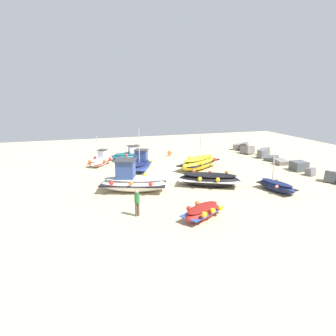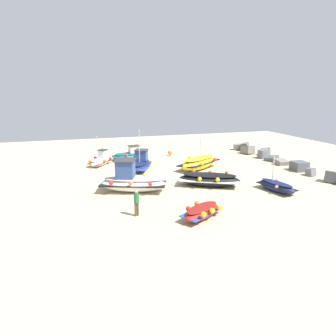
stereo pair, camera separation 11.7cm
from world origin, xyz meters
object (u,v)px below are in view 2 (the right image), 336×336
(fishing_boat_2, at_px, (209,179))
(fishing_boat_6, at_px, (101,160))
(fishing_boat_0, at_px, (132,181))
(fishing_boat_5, at_px, (141,163))
(fishing_boat_4, at_px, (202,212))
(fishing_boat_3, at_px, (199,163))
(fishing_boat_7, at_px, (276,186))
(mooring_buoy_0, at_px, (170,153))
(person_walking, at_px, (136,201))
(fishing_boat_1, at_px, (130,155))

(fishing_boat_2, bearing_deg, fishing_boat_6, 155.14)
(fishing_boat_0, xyz_separation_m, fishing_boat_5, (-6.39, 2.07, -0.17))
(fishing_boat_4, bearing_deg, fishing_boat_3, -144.13)
(fishing_boat_7, bearing_deg, fishing_boat_5, -152.45)
(fishing_boat_4, xyz_separation_m, fishing_boat_5, (-12.75, -0.89, 0.19))
(fishing_boat_2, height_order, fishing_boat_5, fishing_boat_5)
(fishing_boat_2, relative_size, fishing_boat_5, 1.12)
(fishing_boat_4, relative_size, fishing_boat_5, 0.70)
(fishing_boat_6, bearing_deg, mooring_buoy_0, -38.33)
(fishing_boat_0, xyz_separation_m, fishing_boat_2, (0.52, 6.11, -0.22))
(fishing_boat_2, relative_size, fishing_boat_4, 1.59)
(fishing_boat_5, distance_m, person_walking, 11.58)
(fishing_boat_5, distance_m, fishing_boat_6, 4.55)
(fishing_boat_7, bearing_deg, fishing_boat_1, -162.41)
(fishing_boat_6, bearing_deg, fishing_boat_7, -100.71)
(fishing_boat_6, bearing_deg, person_walking, -140.64)
(fishing_boat_3, height_order, mooring_buoy_0, fishing_boat_3)
(fishing_boat_1, bearing_deg, mooring_buoy_0, -2.89)
(fishing_boat_5, bearing_deg, mooring_buoy_0, -16.92)
(fishing_boat_0, xyz_separation_m, fishing_boat_4, (6.35, 2.96, -0.36))
(fishing_boat_3, relative_size, fishing_boat_7, 1.52)
(fishing_boat_5, relative_size, fishing_boat_7, 1.37)
(fishing_boat_3, relative_size, mooring_buoy_0, 7.73)
(fishing_boat_6, distance_m, fishing_boat_7, 17.28)
(fishing_boat_1, height_order, fishing_boat_7, fishing_boat_7)
(fishing_boat_6, bearing_deg, fishing_boat_3, -80.57)
(mooring_buoy_0, bearing_deg, person_walking, -24.28)
(fishing_boat_7, distance_m, person_walking, 11.14)
(fishing_boat_5, xyz_separation_m, mooring_buoy_0, (-5.14, 4.64, -0.20))
(fishing_boat_7, height_order, mooring_buoy_0, fishing_boat_7)
(mooring_buoy_0, bearing_deg, fishing_boat_0, -30.19)
(fishing_boat_2, bearing_deg, fishing_boat_0, -157.36)
(person_walking, bearing_deg, fishing_boat_5, 144.13)
(fishing_boat_3, relative_size, fishing_boat_6, 1.63)
(fishing_boat_1, bearing_deg, fishing_boat_3, -56.73)
(fishing_boat_6, xyz_separation_m, fishing_boat_7, (12.64, 11.79, -0.09))
(fishing_boat_0, xyz_separation_m, mooring_buoy_0, (-11.53, 6.71, -0.37))
(fishing_boat_1, bearing_deg, fishing_boat_7, -67.83)
(fishing_boat_3, height_order, fishing_boat_7, fishing_boat_3)
(fishing_boat_5, bearing_deg, fishing_boat_2, -124.52)
(person_walking, bearing_deg, fishing_boat_1, 148.73)
(fishing_boat_1, bearing_deg, fishing_boat_4, -94.68)
(fishing_boat_6, bearing_deg, fishing_boat_0, -134.87)
(fishing_boat_2, xyz_separation_m, mooring_buoy_0, (-12.05, 0.60, -0.15))
(fishing_boat_7, bearing_deg, fishing_boat_4, -80.67)
(fishing_boat_1, relative_size, person_walking, 2.33)
(fishing_boat_2, xyz_separation_m, fishing_boat_6, (-9.81, -7.56, -0.04))
(fishing_boat_0, relative_size, fishing_boat_5, 1.19)
(fishing_boat_1, relative_size, fishing_boat_3, 0.75)
(fishing_boat_0, relative_size, fishing_boat_3, 1.07)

